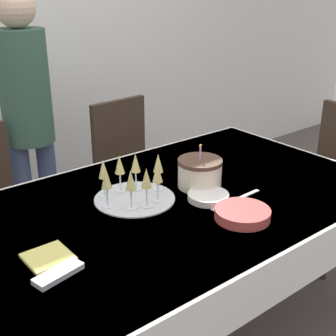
{
  "coord_description": "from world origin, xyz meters",
  "views": [
    {
      "loc": [
        -1.09,
        -1.42,
        1.68
      ],
      "look_at": [
        0.1,
        0.07,
        0.89
      ],
      "focal_mm": 50.0,
      "sensor_mm": 36.0,
      "label": 1
    }
  ],
  "objects": [
    {
      "name": "napkin_pile",
      "position": [
        -0.56,
        -0.09,
        0.78
      ],
      "size": [
        0.15,
        0.15,
        0.01
      ],
      "color": "#E0D166",
      "rests_on": "dining_table"
    },
    {
      "name": "dining_chair_right_end",
      "position": [
        1.36,
        -0.0,
        0.53
      ],
      "size": [
        0.43,
        0.43,
        0.96
      ],
      "color": "#38281E",
      "rests_on": "ground_plane"
    },
    {
      "name": "champagne_tray",
      "position": [
        -0.06,
        0.11,
        0.86
      ],
      "size": [
        0.35,
        0.35,
        0.18
      ],
      "color": "silver",
      "rests_on": "dining_table"
    },
    {
      "name": "birthday_cake",
      "position": [
        0.26,
        0.03,
        0.84
      ],
      "size": [
        0.2,
        0.2,
        0.21
      ],
      "color": "beige",
      "rests_on": "dining_table"
    },
    {
      "name": "person_standing",
      "position": [
        -0.11,
        1.07,
        0.99
      ],
      "size": [
        0.28,
        0.28,
        1.63
      ],
      "color": "#3F4C72",
      "rests_on": "ground_plane"
    },
    {
      "name": "fork_pile",
      "position": [
        -0.57,
        -0.2,
        0.78
      ],
      "size": [
        0.18,
        0.09,
        0.02
      ],
      "color": "silver",
      "rests_on": "dining_table"
    },
    {
      "name": "plate_stack_main",
      "position": [
        0.18,
        -0.31,
        0.79
      ],
      "size": [
        0.23,
        0.23,
        0.04
      ],
      "color": "#CC4C47",
      "rests_on": "dining_table"
    },
    {
      "name": "dining_table",
      "position": [
        0.0,
        0.0,
        0.67
      ],
      "size": [
        2.08,
        1.16,
        0.77
      ],
      "color": "silver",
      "rests_on": "ground_plane"
    },
    {
      "name": "cake_knife",
      "position": [
        0.28,
        -0.18,
        0.78
      ],
      "size": [
        0.3,
        0.03,
        0.0
      ],
      "color": "silver",
      "rests_on": "dining_table"
    },
    {
      "name": "dining_chair_far_right",
      "position": [
        0.46,
        0.9,
        0.53
      ],
      "size": [
        0.44,
        0.44,
        0.96
      ],
      "color": "#38281E",
      "rests_on": "ground_plane"
    },
    {
      "name": "plate_stack_dessert",
      "position": [
        0.19,
        -0.1,
        0.79
      ],
      "size": [
        0.18,
        0.18,
        0.03
      ],
      "color": "silver",
      "rests_on": "dining_table"
    }
  ]
}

